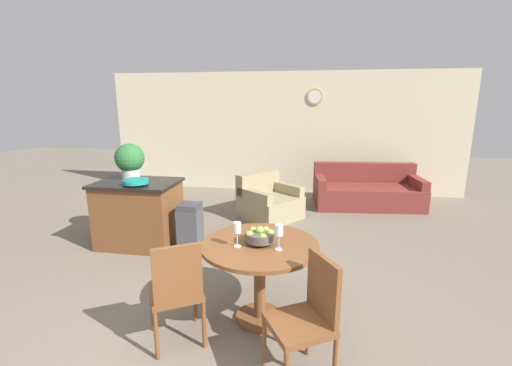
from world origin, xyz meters
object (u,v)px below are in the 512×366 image
(kitchen_island, at_px, (139,213))
(dining_chair_near_left, at_px, (177,288))
(dining_table, at_px, (260,261))
(armchair, at_px, (269,203))
(potted_plant, at_px, (130,160))
(wine_glass_left, at_px, (237,229))
(trash_bin, at_px, (190,228))
(fruit_bowl, at_px, (260,235))
(teal_bowl, at_px, (136,182))
(wine_glass_right, at_px, (279,231))
(couch, at_px, (366,192))
(dining_chair_near_right, at_px, (308,313))

(kitchen_island, bearing_deg, dining_chair_near_left, -54.84)
(dining_table, xyz_separation_m, armchair, (-0.30, 2.97, -0.33))
(kitchen_island, distance_m, potted_plant, 0.78)
(dining_table, bearing_deg, wine_glass_left, -150.80)
(dining_table, distance_m, trash_bin, 1.84)
(fruit_bowl, height_order, teal_bowl, teal_bowl)
(armchair, bearing_deg, dining_table, -135.60)
(dining_table, xyz_separation_m, wine_glass_right, (0.18, -0.11, 0.35))
(armchair, bearing_deg, dining_chair_near_left, -146.78)
(dining_table, bearing_deg, couch, 69.20)
(dining_chair_near_right, bearing_deg, armchair, -18.70)
(wine_glass_left, relative_size, wine_glass_right, 1.00)
(dining_table, xyz_separation_m, wine_glass_left, (-0.19, -0.10, 0.35))
(wine_glass_left, xyz_separation_m, couch, (1.72, 4.14, -0.66))
(trash_bin, height_order, couch, couch)
(wine_glass_right, bearing_deg, dining_chair_near_left, -156.72)
(teal_bowl, relative_size, trash_bin, 0.50)
(wine_glass_left, distance_m, wine_glass_right, 0.37)
(wine_glass_right, bearing_deg, wine_glass_left, 179.31)
(teal_bowl, xyz_separation_m, armchair, (1.60, 1.67, -0.71))
(dining_chair_near_left, distance_m, wine_glass_right, 0.97)
(wine_glass_right, distance_m, trash_bin, 2.11)
(dining_chair_near_right, xyz_separation_m, kitchen_island, (-2.44, 2.11, -0.06))
(wine_glass_left, distance_m, teal_bowl, 2.21)
(dining_chair_near_right, height_order, armchair, dining_chair_near_right)
(trash_bin, bearing_deg, dining_table, -49.30)
(trash_bin, distance_m, armchair, 1.82)
(fruit_bowl, height_order, trash_bin, fruit_bowl)
(wine_glass_left, bearing_deg, dining_table, 29.20)
(fruit_bowl, relative_size, couch, 0.13)
(potted_plant, xyz_separation_m, couch, (3.69, 2.40, -0.94))
(fruit_bowl, xyz_separation_m, potted_plant, (-2.15, 1.64, 0.37))
(dining_chair_near_left, bearing_deg, kitchen_island, 94.60)
(fruit_bowl, bearing_deg, dining_table, -120.04)
(wine_glass_right, height_order, couch, wine_glass_right)
(wine_glass_left, relative_size, teal_bowl, 0.66)
(dining_table, height_order, fruit_bowl, fruit_bowl)
(armchair, bearing_deg, kitchen_island, 169.90)
(trash_bin, bearing_deg, couch, 44.37)
(fruit_bowl, xyz_separation_m, trash_bin, (-1.19, 1.38, -0.51))
(potted_plant, xyz_separation_m, armchair, (1.85, 1.33, -0.95))
(kitchen_island, height_order, potted_plant, potted_plant)
(dining_chair_near_left, distance_m, teal_bowl, 2.21)
(dining_table, bearing_deg, teal_bowl, 145.66)
(dining_chair_near_right, relative_size, wine_glass_left, 4.19)
(dining_chair_near_right, bearing_deg, kitchen_island, 18.69)
(dining_chair_near_right, distance_m, trash_bin, 2.60)
(dining_chair_near_left, height_order, kitchen_island, dining_chair_near_left)
(trash_bin, distance_m, couch, 3.81)
(kitchen_island, bearing_deg, potted_plant, 136.36)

